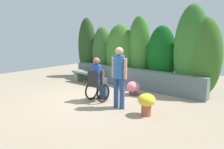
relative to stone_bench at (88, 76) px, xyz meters
The scene contains 8 objects.
ground_plane 2.31m from the stone_bench, 40.02° to the right, with size 13.44×13.44×0.00m, color gray.
stone_retaining_wall 1.85m from the stone_bench, 18.92° to the left, with size 5.58×0.37×0.72m, color slate.
hedge_backdrop 2.36m from the stone_bench, 31.05° to the left, with size 6.39×0.98×2.96m.
stone_bench is the anchor object (origin of this frame).
person_in_wheelchair 2.43m from the stone_bench, 37.09° to the right, with size 0.53×0.66×1.33m.
person_standing_companion 3.29m from the stone_bench, 29.20° to the right, with size 0.49×0.30×1.67m.
flower_pot_purple_near 2.42m from the stone_bench, ahead, with size 0.45×0.45×0.46m.
flower_pot_terracotta_by_wall 4.00m from the stone_bench, 23.22° to the right, with size 0.44×0.44×0.56m.
Camera 1 is at (4.42, -4.54, 2.00)m, focal length 33.89 mm.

